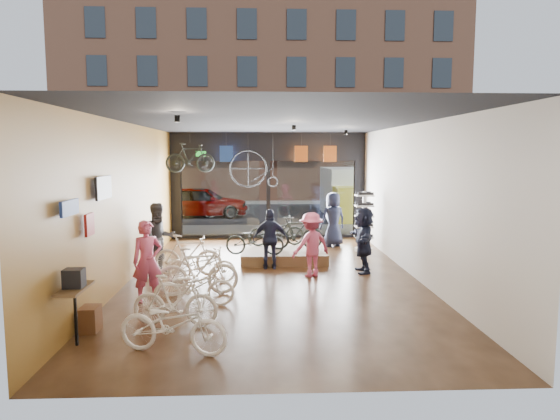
{
  "coord_description": "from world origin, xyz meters",
  "views": [
    {
      "loc": [
        -0.36,
        -12.07,
        3.07
      ],
      "look_at": [
        0.22,
        1.4,
        1.53
      ],
      "focal_mm": 32.0,
      "sensor_mm": 36.0,
      "label": 1
    }
  ],
  "objects": [
    {
      "name": "storefront",
      "position": [
        0.0,
        6.0,
        1.9
      ],
      "size": [
        7.0,
        0.26,
        3.8
      ],
      "primitive_type": null,
      "color": "black",
      "rests_on": "ground"
    },
    {
      "name": "floor_bike_4",
      "position": [
        -1.72,
        -0.36,
        0.42
      ],
      "size": [
        1.64,
        0.65,
        0.84
      ],
      "primitive_type": "imported",
      "rotation": [
        0.0,
        0.0,
        1.51
      ],
      "color": "white",
      "rests_on": "ground_plane"
    },
    {
      "name": "wall_right",
      "position": [
        3.52,
        0.0,
        1.9
      ],
      "size": [
        0.04,
        12.0,
        3.8
      ],
      "primitive_type": "cube",
      "color": "beige",
      "rests_on": "ground"
    },
    {
      "name": "box_truck",
      "position": [
        3.89,
        11.0,
        1.18
      ],
      "size": [
        1.99,
        5.98,
        2.35
      ],
      "primitive_type": null,
      "color": "silver",
      "rests_on": "street_road"
    },
    {
      "name": "display_bike_left",
      "position": [
        -0.47,
        1.38,
        0.72
      ],
      "size": [
        1.66,
        0.74,
        0.84
      ],
      "primitive_type": "imported",
      "rotation": [
        0.0,
        0.0,
        1.45
      ],
      "color": "black",
      "rests_on": "display_platform"
    },
    {
      "name": "customer_5",
      "position": [
        2.34,
        0.49,
        0.85
      ],
      "size": [
        0.56,
        1.59,
        1.7
      ],
      "primitive_type": "imported",
      "rotation": [
        0.0,
        0.0,
        4.68
      ],
      "color": "#161C33",
      "rests_on": "ground_plane"
    },
    {
      "name": "street_car",
      "position": [
        -3.09,
        12.0,
        0.74
      ],
      "size": [
        4.37,
        1.76,
        1.49
      ],
      "primitive_type": "imported",
      "rotation": [
        0.0,
        0.0,
        1.57
      ],
      "color": "gray",
      "rests_on": "street_road"
    },
    {
      "name": "floor_bike_2",
      "position": [
        -1.66,
        -2.28,
        0.42
      ],
      "size": [
        1.65,
        0.73,
        0.84
      ],
      "primitive_type": "imported",
      "rotation": [
        0.0,
        0.0,
        1.68
      ],
      "color": "white",
      "rests_on": "ground_plane"
    },
    {
      "name": "customer_4",
      "position": [
        2.1,
        4.14,
        0.9
      ],
      "size": [
        1.02,
        0.83,
        1.8
      ],
      "primitive_type": "imported",
      "rotation": [
        0.0,
        0.0,
        3.47
      ],
      "color": "#161C33",
      "rests_on": "ground_plane"
    },
    {
      "name": "floor_bike_5",
      "position": [
        -2.14,
        0.32,
        0.52
      ],
      "size": [
        1.77,
        0.67,
        1.04
      ],
      "primitive_type": "imported",
      "rotation": [
        0.0,
        0.0,
        1.46
      ],
      "color": "white",
      "rests_on": "ground_plane"
    },
    {
      "name": "jersey_right",
      "position": [
        2.13,
        5.2,
        3.05
      ],
      "size": [
        0.45,
        0.03,
        0.55
      ],
      "primitive_type": "cube",
      "color": "#CC5919",
      "rests_on": "ceiling"
    },
    {
      "name": "customer_2",
      "position": [
        -0.05,
        0.99,
        0.8
      ],
      "size": [
        0.95,
        0.4,
        1.61
      ],
      "primitive_type": "imported",
      "rotation": [
        0.0,
        0.0,
        3.16
      ],
      "color": "#161C33",
      "rests_on": "ground_plane"
    },
    {
      "name": "ceiling",
      "position": [
        0.0,
        0.0,
        3.82
      ],
      "size": [
        7.0,
        12.0,
        0.04
      ],
      "primitive_type": "cube",
      "color": "black",
      "rests_on": "ground"
    },
    {
      "name": "opposite_building",
      "position": [
        0.0,
        21.5,
        7.0
      ],
      "size": [
        26.0,
        5.0,
        14.0
      ],
      "primitive_type": "cube",
      "color": "brown",
      "rests_on": "ground"
    },
    {
      "name": "display_bike_right",
      "position": [
        0.18,
        2.75,
        0.74
      ],
      "size": [
        1.74,
        0.79,
        0.88
      ],
      "primitive_type": "imported",
      "rotation": [
        0.0,
        0.0,
        1.69
      ],
      "color": "black",
      "rests_on": "display_platform"
    },
    {
      "name": "customer_1",
      "position": [
        -2.87,
        0.5,
        0.91
      ],
      "size": [
        1.12,
        1.06,
        1.83
      ],
      "primitive_type": "imported",
      "rotation": [
        0.0,
        0.0,
        0.56
      ],
      "color": "#3F3F44",
      "rests_on": "ground_plane"
    },
    {
      "name": "floor_bike_0",
      "position": [
        -1.68,
        -4.61,
        0.46
      ],
      "size": [
        1.85,
        1.03,
        0.92
      ],
      "primitive_type": "imported",
      "rotation": [
        0.0,
        0.0,
        1.32
      ],
      "color": "white",
      "rests_on": "ground_plane"
    },
    {
      "name": "floor_bike_3",
      "position": [
        -1.68,
        -1.44,
        0.53
      ],
      "size": [
        1.81,
        0.71,
        1.06
      ],
      "primitive_type": "imported",
      "rotation": [
        0.0,
        0.0,
        1.69
      ],
      "color": "white",
      "rests_on": "ground_plane"
    },
    {
      "name": "sidewalk_far",
      "position": [
        0.0,
        19.0,
        0.06
      ],
      "size": [
        30.0,
        2.0,
        0.12
      ],
      "primitive_type": "cube",
      "color": "slate",
      "rests_on": "ground"
    },
    {
      "name": "street_road",
      "position": [
        0.0,
        15.0,
        -0.01
      ],
      "size": [
        30.0,
        18.0,
        0.02
      ],
      "primitive_type": "cube",
      "color": "black",
      "rests_on": "ground"
    },
    {
      "name": "customer_3",
      "position": [
        0.95,
        0.11,
        0.81
      ],
      "size": [
        1.2,
        1.01,
        1.61
      ],
      "primitive_type": "imported",
      "rotation": [
        0.0,
        0.0,
        3.62
      ],
      "color": "#CC4C72",
      "rests_on": "ground_plane"
    },
    {
      "name": "sunglasses_rack",
      "position": [
        2.95,
        3.31,
        0.95
      ],
      "size": [
        0.61,
        0.53,
        1.89
      ],
      "primitive_type": null,
      "rotation": [
        0.0,
        0.0,
        -0.13
      ],
      "color": "white",
      "rests_on": "ground_plane"
    },
    {
      "name": "jersey_left",
      "position": [
        -1.46,
        5.2,
        3.05
      ],
      "size": [
        0.45,
        0.03,
        0.55
      ],
      "primitive_type": "cube",
      "color": "#1E3F99",
      "rests_on": "ceiling"
    },
    {
      "name": "wall_back",
      "position": [
        0.0,
        -6.02,
        1.9
      ],
      "size": [
        7.0,
        0.04,
        3.8
      ],
      "primitive_type": "cube",
      "color": "beige",
      "rests_on": "ground"
    },
    {
      "name": "exit_sign",
      "position": [
        -2.4,
        5.88,
        3.05
      ],
      "size": [
        0.35,
        0.06,
        0.18
      ],
      "primitive_type": "cube",
      "color": "#198C26",
      "rests_on": "storefront"
    },
    {
      "name": "wall_left",
      "position": [
        -3.52,
        0.0,
        1.9
      ],
      "size": [
        0.04,
        12.0,
        3.8
      ],
      "primitive_type": "cube",
      "color": "#975F21",
      "rests_on": "ground"
    },
    {
      "name": "jersey_mid",
      "position": [
        1.12,
        5.2,
        3.05
      ],
      "size": [
        0.45,
        0.03,
        0.55
      ],
      "primitive_type": "cube",
      "color": "#CC5919",
      "rests_on": "ceiling"
    },
    {
      "name": "hung_bike",
      "position": [
        -2.55,
        4.2,
        2.93
      ],
      "size": [
        1.64,
        0.82,
        0.95
      ],
      "primitive_type": "imported",
      "rotation": [
        0.0,
        0.0,
        1.82
      ],
      "color": "black",
      "rests_on": "ceiling"
    },
    {
      "name": "floor_bike_1",
      "position": [
        -1.85,
        -3.37,
        0.46
      ],
      "size": [
        1.58,
        0.61,
        0.93
      ],
      "primitive_type": "imported",
      "rotation": [
        0.0,
        0.0,
        1.45
      ],
      "color": "white",
      "rests_on": "ground_plane"
    },
    {
      "name": "display_platform",
      "position": [
        0.35,
        2.03,
        0.15
      ],
      "size": [
        2.4,
        1.8,
        0.3
      ],
      "primitive_type": "cube",
      "color": "#4E3D25",
      "rests_on": "ground_plane"
    },
    {
      "name": "display_bike_mid",
      "position": [
        0.71,
        2.08,
        0.78
      ],
      "size": [
        1.62,
        0.59,
        0.95
      ],
      "primitive_type": "imported",
      "rotation": [
        0.0,
        0.0,
        1.66
      ],
      "color": "black",
      "rests_on": "display_platform"
    },
    {
      "name": "sidewalk_near",
      "position": [
        0.0,
        7.2,
        0.06
      ],
      "size": [
        30.0,
        2.4,
        0.12
      ],
      "primitive_type": "cube",
      "color": "slate",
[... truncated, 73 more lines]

